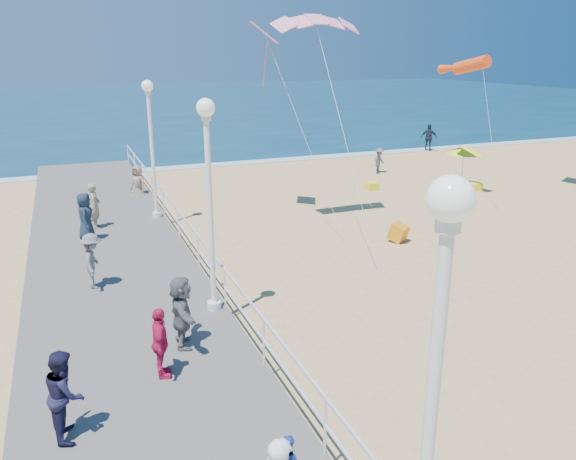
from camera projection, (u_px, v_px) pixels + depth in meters
name	position (u px, v px, depth m)	size (l,w,h in m)	color
ground	(392.00, 291.00, 16.50)	(160.00, 160.00, 0.00)	tan
ocean	(128.00, 104.00, 73.96)	(160.00, 90.00, 0.05)	#0B2F46
surf_line	(214.00, 165.00, 34.61)	(160.00, 1.20, 0.04)	white
boardwalk	(130.00, 330.00, 13.78)	(5.00, 44.00, 0.40)	#67615D
railing	(225.00, 276.00, 14.33)	(0.05, 42.00, 0.55)	white
lamp_post_near	(434.00, 380.00, 5.53)	(0.44, 0.44, 5.32)	white
lamp_post_mid	(209.00, 185.00, 13.49)	(0.44, 0.44, 5.32)	white
lamp_post_far	(151.00, 135.00, 21.44)	(0.44, 0.44, 5.32)	white
spectator_2	(93.00, 261.00, 15.56)	(1.02, 0.59, 1.58)	slate
spectator_3	(160.00, 343.00, 11.25)	(0.89, 0.37, 1.51)	#C5184B
spectator_4	(85.00, 217.00, 19.42)	(0.84, 0.54, 1.71)	#182536
spectator_5	(182.00, 312.00, 12.43)	(1.55, 0.49, 1.67)	slate
spectator_6	(95.00, 206.00, 20.87)	(0.62, 0.41, 1.70)	gray
spectator_7	(65.00, 394.00, 9.50)	(0.79, 0.61, 1.62)	#1A1937
beach_walker_a	(379.00, 161.00, 32.17)	(0.94, 0.54, 1.46)	#56575B
beach_walker_b	(429.00, 138.00, 39.27)	(1.10, 0.46, 1.88)	#182536
beach_walker_c	(138.00, 184.00, 26.04)	(0.84, 0.55, 1.71)	gray
box_kite	(398.00, 234.00, 20.67)	(0.55, 0.55, 0.60)	#DA4E0C
beach_umbrella	(464.00, 150.00, 28.72)	(1.90, 1.90, 2.14)	white
beach_chair_left	(372.00, 186.00, 28.39)	(0.55, 0.55, 0.40)	yellow
beach_chair_right	(475.00, 187.00, 28.31)	(0.55, 0.55, 0.40)	yellow
kite_parafoil	(317.00, 19.00, 20.40)	(3.40, 0.90, 0.30)	#E81B61
kite_windsock	(471.00, 65.00, 25.03)	(0.56, 0.56, 2.92)	#EC4313
kite_diamond_pink	(265.00, 33.00, 21.93)	(1.33, 1.33, 0.02)	#FF5D80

